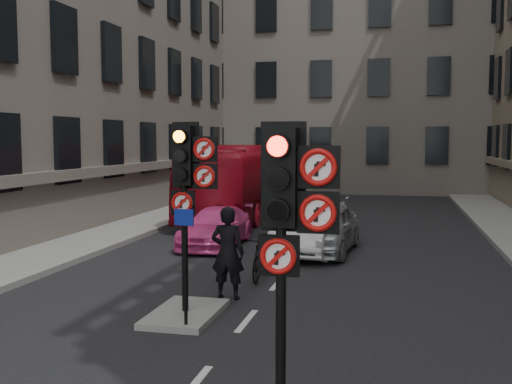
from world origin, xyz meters
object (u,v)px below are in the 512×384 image
at_px(car_pink, 216,227).
at_px(info_sign, 185,250).
at_px(signal_near, 289,210).
at_px(motorcycle, 262,257).
at_px(motorcyclist, 228,253).
at_px(signal_far, 188,175).
at_px(car_silver, 324,228).
at_px(bus_red, 245,181).
at_px(car_white, 312,228).

xyz_separation_m(car_pink, info_sign, (1.94, -8.26, 0.85)).
bearing_deg(signal_near, motorcycle, 104.81).
bearing_deg(motorcycle, signal_near, -74.79).
bearing_deg(motorcyclist, car_pink, -71.06).
relative_size(signal_near, signal_far, 1.00).
height_order(car_silver, bus_red, bus_red).
xyz_separation_m(bus_red, motorcyclist, (2.92, -13.05, -0.57)).
relative_size(signal_near, bus_red, 0.32).
bearing_deg(motorcycle, car_white, 79.61).
xyz_separation_m(signal_far, bus_red, (-2.57, 14.48, -1.14)).
bearing_deg(car_white, motorcycle, -95.80).
distance_m(car_silver, bus_red, 8.54).
distance_m(signal_near, info_sign, 4.14).
relative_size(motorcycle, motorcyclist, 0.91).
bearing_deg(signal_near, motorcyclist, 112.48).
xyz_separation_m(signal_far, motorcycle, (0.66, 3.33, -2.16)).
bearing_deg(car_white, bus_red, 122.96).
distance_m(car_pink, motorcyclist, 6.38).
xyz_separation_m(signal_far, car_silver, (1.73, 7.15, -1.98)).
xyz_separation_m(signal_near, car_pink, (-4.32, 11.45, -1.99)).
height_order(car_white, car_pink, car_white).
xyz_separation_m(signal_far, info_sign, (0.21, -0.81, -1.26)).
height_order(signal_near, signal_far, signal_far).
bearing_deg(car_silver, car_pink, 179.98).
relative_size(signal_near, car_pink, 0.88).
height_order(bus_red, motorcycle, bus_red).
distance_m(car_pink, info_sign, 8.53).
xyz_separation_m(signal_near, bus_red, (-5.17, 18.48, -1.02)).
height_order(motorcyclist, info_sign, info_sign).
bearing_deg(motorcycle, bus_red, 106.56).
xyz_separation_m(motorcycle, motorcyclist, (-0.31, -1.90, 0.45)).
xyz_separation_m(signal_near, signal_far, (-2.60, 4.00, 0.12)).
bearing_deg(car_silver, motorcycle, -100.76).
distance_m(signal_far, motorcycle, 4.03).
relative_size(car_silver, motorcyclist, 2.14).
distance_m(signal_far, car_silver, 7.62).
distance_m(signal_near, motorcyclist, 6.09).
relative_size(bus_red, motorcyclist, 5.67).
bearing_deg(info_sign, car_silver, 84.46).
bearing_deg(car_white, signal_far, -95.99).
height_order(signal_near, car_pink, signal_near).
xyz_separation_m(signal_near, motorcyclist, (-2.25, 5.43, -1.59)).
distance_m(car_white, car_pink, 3.12).
bearing_deg(bus_red, motorcyclist, -77.18).
bearing_deg(signal_far, car_pink, 103.03).
xyz_separation_m(car_white, info_sign, (-1.16, -7.87, 0.71)).
height_order(signal_near, car_silver, signal_near).
relative_size(car_white, bus_red, 0.40).
bearing_deg(info_sign, motorcyclist, 91.77).
bearing_deg(car_white, car_silver, 18.68).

